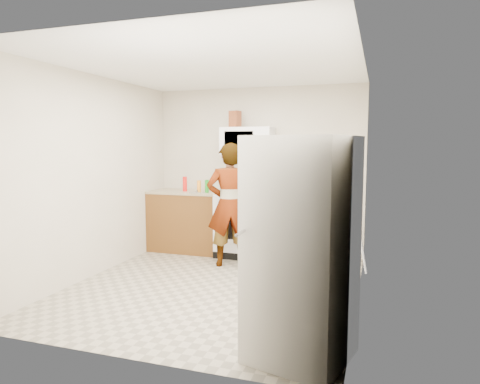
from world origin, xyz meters
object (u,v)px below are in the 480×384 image
at_px(microwave, 248,141).
at_px(fridge, 302,249).
at_px(saucepan, 237,187).
at_px(person, 229,205).
at_px(kettle, 312,187).
at_px(gas_range, 245,223).

relative_size(microwave, fridge, 0.45).
relative_size(fridge, saucepan, 8.29).
distance_m(person, saucepan, 0.74).
bearing_deg(kettle, gas_range, -167.63).
relative_size(gas_range, saucepan, 5.51).
distance_m(kettle, saucepan, 1.13).
bearing_deg(fridge, person, 135.71).
relative_size(person, fridge, 0.98).
bearing_deg(saucepan, person, -79.66).
height_order(gas_range, fridge, fridge).
bearing_deg(microwave, gas_range, -90.00).
xyz_separation_m(microwave, person, (-0.03, -0.72, -0.87)).
xyz_separation_m(gas_range, person, (-0.03, -0.59, 0.35)).
bearing_deg(microwave, fridge, -65.55).
bearing_deg(saucepan, fridge, -62.86).
distance_m(microwave, saucepan, 0.71).
bearing_deg(person, microwave, -116.58).
bearing_deg(gas_range, fridge, -64.58).
bearing_deg(person, gas_range, -117.13).
xyz_separation_m(microwave, fridge, (1.34, -2.96, -0.85)).
distance_m(gas_range, fridge, 3.15).
xyz_separation_m(gas_range, microwave, (0.00, 0.13, 1.21)).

